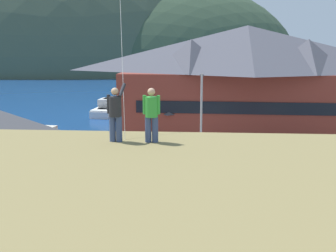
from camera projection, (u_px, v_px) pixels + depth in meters
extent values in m
plane|color=#66604C|center=(156.00, 222.00, 21.09)|extent=(600.00, 600.00, 0.00)
cube|color=gray|center=(163.00, 188.00, 25.97)|extent=(40.00, 20.00, 0.10)
cube|color=navy|center=(186.00, 91.00, 79.76)|extent=(360.00, 84.00, 0.03)
ellipsoid|color=#42513D|center=(35.00, 72.00, 137.63)|extent=(141.40, 63.78, 90.24)
ellipsoid|color=#42513D|center=(90.00, 71.00, 141.70)|extent=(100.62, 58.05, 65.74)
ellipsoid|color=#334733|center=(170.00, 73.00, 133.15)|extent=(82.44, 53.30, 57.37)
cube|color=brown|center=(245.00, 104.00, 40.67)|extent=(24.33, 10.54, 6.48)
cube|color=black|center=(250.00, 108.00, 35.76)|extent=(20.44, 0.66, 1.10)
pyramid|color=#4C4C56|center=(247.00, 49.00, 39.59)|extent=(25.80, 11.56, 4.44)
pyramid|color=#4C4C56|center=(191.00, 56.00, 38.55)|extent=(5.57, 5.57, 3.10)
pyramid|color=#4C4C56|center=(308.00, 56.00, 37.52)|extent=(5.57, 5.57, 3.10)
cube|color=#338475|center=(175.00, 124.00, 39.89)|extent=(4.74, 5.36, 2.86)
pyramid|color=#47474C|center=(175.00, 101.00, 39.44)|extent=(5.14, 5.89, 1.69)
cube|color=black|center=(170.00, 133.00, 37.64)|extent=(1.10, 0.22, 2.00)
cube|color=#70604C|center=(135.00, 112.00, 53.51)|extent=(3.20, 11.43, 0.70)
cube|color=navy|center=(111.00, 110.00, 53.96)|extent=(2.57, 6.29, 0.90)
cube|color=navy|center=(111.00, 107.00, 53.85)|extent=(2.49, 6.10, 0.16)
cube|color=silver|center=(110.00, 102.00, 53.28)|extent=(1.55, 1.97, 1.10)
cube|color=silver|center=(162.00, 112.00, 52.64)|extent=(3.22, 7.82, 0.90)
cube|color=white|center=(162.00, 108.00, 52.53)|extent=(3.13, 7.58, 0.16)
cube|color=silver|center=(162.00, 104.00, 51.85)|extent=(1.93, 2.45, 1.10)
cube|color=silver|center=(108.00, 111.00, 53.61)|extent=(3.20, 7.79, 0.90)
cube|color=white|center=(108.00, 107.00, 53.51)|extent=(3.10, 7.55, 0.16)
cube|color=silver|center=(107.00, 103.00, 52.83)|extent=(1.92, 2.44, 1.10)
cylinder|color=black|center=(322.00, 176.00, 27.13)|extent=(0.64, 0.23, 0.64)
cylinder|color=black|center=(331.00, 186.00, 25.33)|extent=(0.64, 0.23, 0.64)
cube|color=#B28923|center=(133.00, 204.00, 21.44)|extent=(4.36, 2.21, 0.80)
cube|color=olive|center=(135.00, 190.00, 21.26)|extent=(2.25, 1.80, 0.70)
cube|color=black|center=(135.00, 191.00, 21.27)|extent=(2.29, 1.84, 0.32)
cylinder|color=black|center=(113.00, 203.00, 22.63)|extent=(0.66, 0.28, 0.64)
cylinder|color=black|center=(103.00, 216.00, 20.85)|extent=(0.66, 0.28, 0.64)
cylinder|color=black|center=(161.00, 206.00, 22.18)|extent=(0.66, 0.28, 0.64)
cylinder|color=black|center=(154.00, 220.00, 20.41)|extent=(0.66, 0.28, 0.64)
cube|color=red|center=(100.00, 169.00, 27.49)|extent=(4.31, 2.06, 0.80)
cube|color=#B11A15|center=(102.00, 158.00, 27.34)|extent=(2.20, 1.73, 0.70)
cube|color=black|center=(102.00, 158.00, 27.35)|extent=(2.24, 1.76, 0.32)
cylinder|color=black|center=(83.00, 170.00, 28.47)|extent=(0.65, 0.26, 0.64)
cylinder|color=black|center=(77.00, 179.00, 26.67)|extent=(0.65, 0.26, 0.64)
cylinder|color=black|center=(121.00, 170.00, 28.46)|extent=(0.65, 0.26, 0.64)
cylinder|color=black|center=(118.00, 179.00, 26.66)|extent=(0.65, 0.26, 0.64)
cube|color=red|center=(296.00, 206.00, 21.18)|extent=(4.29, 2.02, 0.80)
cube|color=#B11A15|center=(294.00, 192.00, 21.05)|extent=(2.18, 1.71, 0.70)
cube|color=black|center=(294.00, 192.00, 21.06)|extent=(2.22, 1.74, 0.32)
cylinder|color=black|center=(327.00, 221.00, 20.21)|extent=(0.65, 0.25, 0.64)
cylinder|color=black|center=(318.00, 207.00, 21.99)|extent=(0.65, 0.25, 0.64)
cylinder|color=black|center=(271.00, 219.00, 20.53)|extent=(0.65, 0.25, 0.64)
cylinder|color=black|center=(267.00, 205.00, 22.32)|extent=(0.65, 0.25, 0.64)
cube|color=silver|center=(249.00, 177.00, 25.79)|extent=(4.24, 1.90, 0.80)
cube|color=beige|center=(252.00, 166.00, 25.63)|extent=(2.14, 1.65, 0.70)
cube|color=black|center=(252.00, 166.00, 25.63)|extent=(2.18, 1.68, 0.32)
cylinder|color=black|center=(227.00, 177.00, 26.89)|extent=(0.64, 0.23, 0.64)
cylinder|color=black|center=(228.00, 187.00, 25.10)|extent=(0.64, 0.23, 0.64)
cylinder|color=black|center=(269.00, 179.00, 26.64)|extent=(0.64, 0.23, 0.64)
cylinder|color=black|center=(273.00, 188.00, 24.85)|extent=(0.64, 0.23, 0.64)
cube|color=#236633|center=(11.00, 195.00, 22.67)|extent=(4.23, 1.87, 0.80)
cube|color=#1E562B|center=(13.00, 182.00, 22.51)|extent=(2.13, 1.63, 0.70)
cube|color=black|center=(13.00, 183.00, 22.51)|extent=(2.17, 1.67, 0.32)
cylinder|color=black|center=(42.00, 196.00, 23.53)|extent=(0.64, 0.23, 0.64)
cylinder|color=black|center=(29.00, 209.00, 21.74)|extent=(0.64, 0.23, 0.64)
cylinder|color=#ADADB2|center=(201.00, 120.00, 30.50)|extent=(0.16, 0.16, 6.86)
cube|color=#4C4C51|center=(202.00, 75.00, 30.18)|extent=(0.24, 0.70, 0.20)
cylinder|color=#384770|center=(113.00, 129.00, 13.02)|extent=(0.20, 0.20, 0.82)
cylinder|color=#384770|center=(119.00, 129.00, 12.98)|extent=(0.20, 0.20, 0.82)
cylinder|color=#232328|center=(115.00, 106.00, 12.85)|extent=(0.40, 0.40, 0.64)
sphere|color=tan|center=(115.00, 91.00, 12.76)|extent=(0.24, 0.24, 0.24)
cylinder|color=#232328|center=(122.00, 90.00, 12.89)|extent=(0.19, 0.56, 0.43)
cylinder|color=#232328|center=(109.00, 104.00, 12.88)|extent=(0.11, 0.11, 0.60)
cylinder|color=#384770|center=(148.00, 130.00, 12.91)|extent=(0.20, 0.20, 0.82)
cylinder|color=#384770|center=(155.00, 130.00, 12.91)|extent=(0.20, 0.20, 0.82)
cylinder|color=green|center=(151.00, 107.00, 12.77)|extent=(0.40, 0.40, 0.64)
sphere|color=tan|center=(151.00, 92.00, 12.67)|extent=(0.24, 0.24, 0.24)
cylinder|color=green|center=(144.00, 105.00, 12.76)|extent=(0.11, 0.11, 0.60)
cylinder|color=green|center=(158.00, 105.00, 12.74)|extent=(0.11, 0.11, 0.60)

